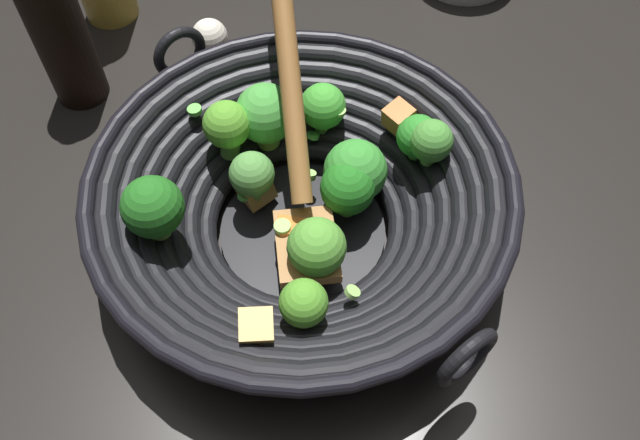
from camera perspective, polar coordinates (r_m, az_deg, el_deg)
ground_plane at (r=0.60m, az=-1.48°, el=-1.28°), size 4.00×4.00×0.00m
wok at (r=0.55m, az=-1.62°, el=2.04°), size 0.36×0.39×0.21m
soy_sauce_bottle at (r=0.70m, az=-21.63°, el=14.83°), size 0.05×0.05×0.19m
garlic_bulb at (r=0.75m, az=-9.54°, el=15.38°), size 0.04×0.04×0.04m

